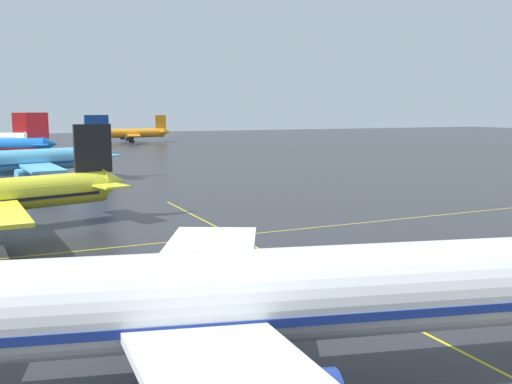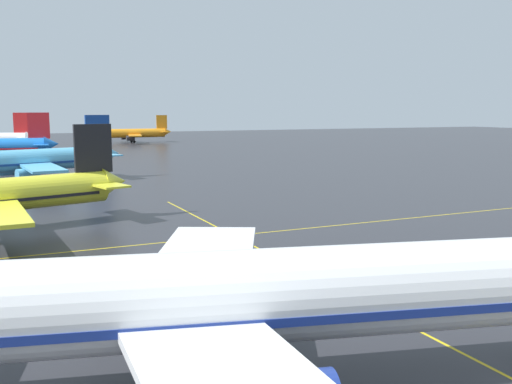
{
  "view_description": "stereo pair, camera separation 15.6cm",
  "coord_description": "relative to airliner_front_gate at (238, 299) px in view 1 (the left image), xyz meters",
  "views": [
    {
      "loc": [
        -20.76,
        -14.23,
        11.96
      ],
      "look_at": [
        4.18,
        39.32,
        3.48
      ],
      "focal_mm": 40.16,
      "sensor_mm": 36.0,
      "label": 1
    },
    {
      "loc": [
        -20.62,
        -14.3,
        11.96
      ],
      "look_at": [
        4.18,
        39.32,
        3.48
      ],
      "focal_mm": 40.16,
      "sensor_mm": 36.0,
      "label": 2
    }
  ],
  "objects": [
    {
      "name": "airliner_third_row",
      "position": [
        -4.82,
        78.17,
        -0.39
      ],
      "size": [
        35.1,
        29.96,
        11.12
      ],
      "color": "#5BB7E5",
      "rests_on": "ground"
    },
    {
      "name": "airliner_front_gate",
      "position": [
        0.0,
        0.0,
        0.0
      ],
      "size": [
        38.98,
        33.17,
        12.25
      ],
      "color": "white",
      "rests_on": "ground"
    },
    {
      "name": "airliner_distant_taxiway",
      "position": [
        37.61,
        190.74,
        -0.74
      ],
      "size": [
        32.34,
        28.01,
        10.09
      ],
      "color": "orange",
      "rests_on": "ground"
    },
    {
      "name": "taxiway_markings",
      "position": [
        11.77,
        9.89,
        -4.18
      ],
      "size": [
        117.14,
        82.41,
        0.01
      ],
      "color": "yellow",
      "rests_on": "ground"
    }
  ]
}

